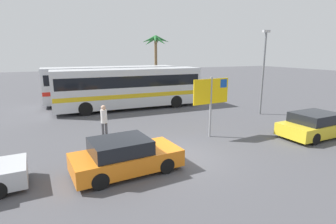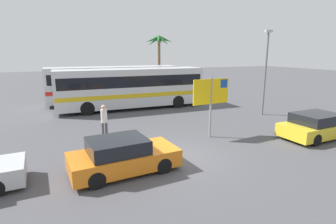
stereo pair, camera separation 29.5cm
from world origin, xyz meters
name	(u,v)px [view 2 (the right image)]	position (x,y,z in m)	size (l,w,h in m)	color
ground	(176,157)	(0.00, 0.00, 0.00)	(120.00, 120.00, 0.00)	#4C4C51
bus_front_coach	(131,86)	(0.82, 10.58, 1.78)	(11.46, 2.52, 3.17)	silver
bus_rear_coach	(114,82)	(0.12, 13.96, 1.78)	(11.46, 2.52, 3.17)	silver
ferry_sign	(212,94)	(2.85, 1.86, 2.33)	(2.19, 0.30, 3.20)	gray
car_orange	(123,156)	(-2.43, -0.55, 0.64)	(4.16, 2.22, 1.32)	orange
car_yellow	(318,126)	(8.02, -0.39, 0.64)	(4.38, 2.11, 1.32)	yellow
pedestrian_crossing_lot	(104,119)	(-2.43, 3.66, 1.07)	(0.32, 0.32, 1.80)	#4C4C51
lamp_post_left_side	(266,69)	(9.03, 4.90, 3.27)	(0.56, 0.20, 5.91)	slate
palm_tree_seaside	(159,46)	(6.36, 19.15, 5.08)	(3.24, 3.01, 6.30)	brown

